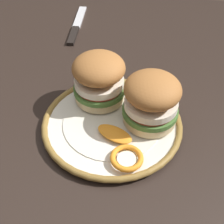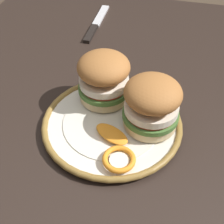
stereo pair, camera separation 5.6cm
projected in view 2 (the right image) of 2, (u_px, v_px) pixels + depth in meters
The scene contains 7 objects.
dining_table at pixel (125, 155), 0.66m from camera, with size 1.18×1.01×0.73m.
dinner_plate at pixel (112, 123), 0.59m from camera, with size 0.27×0.27×0.02m.
sandwich_half_left at pixel (104, 77), 0.59m from camera, with size 0.14×0.14×0.10m.
sandwich_half_right at pixel (152, 104), 0.54m from camera, with size 0.14×0.14×0.10m.
orange_peel_curled at pixel (119, 159), 0.51m from camera, with size 0.06×0.06×0.01m.
orange_peel_strip_long at pixel (112, 134), 0.55m from camera, with size 0.06×0.08×0.01m.
table_knife at pixel (95, 26), 0.87m from camera, with size 0.22×0.02×0.01m.
Camera 2 is at (0.40, 0.07, 1.17)m, focal length 48.76 mm.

